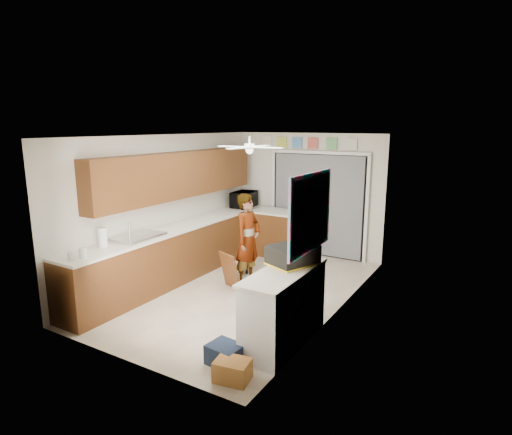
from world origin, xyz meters
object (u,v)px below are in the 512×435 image
at_px(dog, 245,260).
at_px(paper_towel_roll, 103,237).
at_px(cardboard_box, 232,370).
at_px(man, 248,240).
at_px(microwave, 244,199).
at_px(navy_crate, 225,354).
at_px(suitcase, 293,255).

bearing_deg(dog, paper_towel_roll, -125.10).
bearing_deg(cardboard_box, man, 118.32).
xyz_separation_m(microwave, paper_towel_roll, (-0.14, -3.60, -0.03)).
distance_m(navy_crate, dog, 3.16).
relative_size(paper_towel_roll, cardboard_box, 0.77).
bearing_deg(microwave, man, -153.82).
distance_m(paper_towel_roll, navy_crate, 2.60).
bearing_deg(man, navy_crate, -151.67).
relative_size(cardboard_box, dog, 0.69).
distance_m(microwave, navy_crate, 4.67).
relative_size(paper_towel_roll, dog, 0.53).
bearing_deg(paper_towel_roll, cardboard_box, -12.88).
distance_m(navy_crate, man, 2.60).
distance_m(microwave, cardboard_box, 4.98).
bearing_deg(dog, suitcase, -58.54).
bearing_deg(cardboard_box, paper_towel_roll, 167.12).
xyz_separation_m(paper_towel_roll, man, (1.29, 1.88, -0.30)).
xyz_separation_m(microwave, navy_crate, (2.24, -3.97, -0.99)).
height_order(paper_towel_roll, dog, paper_towel_roll).
bearing_deg(paper_towel_roll, microwave, 87.76).
xyz_separation_m(navy_crate, man, (-1.09, 2.26, 0.66)).
bearing_deg(navy_crate, man, 115.75).
bearing_deg(suitcase, microwave, 153.72).
bearing_deg(cardboard_box, microwave, 120.71).
relative_size(suitcase, dog, 1.09).
bearing_deg(navy_crate, cardboard_box, -42.25).
bearing_deg(man, cardboard_box, -149.11).
xyz_separation_m(cardboard_box, man, (-1.34, 2.49, 0.67)).
height_order(man, dog, man).
height_order(suitcase, cardboard_box, suitcase).
relative_size(microwave, dog, 1.13).
height_order(cardboard_box, man, man).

